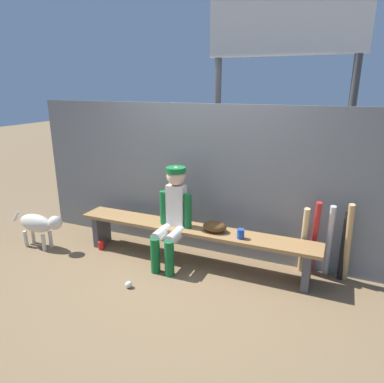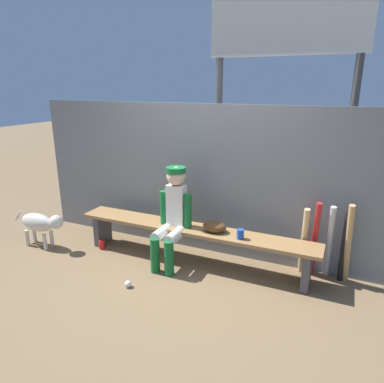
{
  "view_description": "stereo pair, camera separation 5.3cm",
  "coord_description": "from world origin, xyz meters",
  "px_view_note": "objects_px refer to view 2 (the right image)",
  "views": [
    {
      "loc": [
        1.53,
        -3.52,
        2.09
      ],
      "look_at": [
        0.0,
        0.0,
        0.91
      ],
      "focal_mm": 32.54,
      "sensor_mm": 36.0,
      "label": 1
    },
    {
      "loc": [
        1.57,
        -3.5,
        2.09
      ],
      "look_at": [
        0.0,
        0.0,
        0.91
      ],
      "focal_mm": 32.54,
      "sensor_mm": 36.0,
      "label": 2
    }
  ],
  "objects_px": {
    "bat_wood_natural": "(304,241)",
    "cup_on_ground": "(102,245)",
    "player_seated": "(172,214)",
    "baseball_glove": "(215,227)",
    "dugout_bench": "(192,235)",
    "dog": "(41,223)",
    "bat_aluminum_black": "(344,247)",
    "baseball": "(128,284)",
    "bat_aluminum_silver": "(329,242)",
    "scoreboard": "(290,52)",
    "cup_on_bench": "(240,234)",
    "bat_wood_tan": "(348,244)",
    "bat_aluminum_red": "(315,239)"
  },
  "relations": [
    {
      "from": "bat_wood_natural",
      "to": "cup_on_ground",
      "type": "relative_size",
      "value": 7.54
    },
    {
      "from": "player_seated",
      "to": "baseball_glove",
      "type": "xyz_separation_m",
      "value": [
        0.49,
        0.11,
        -0.12
      ]
    },
    {
      "from": "dugout_bench",
      "to": "baseball_glove",
      "type": "bearing_deg",
      "value": 0.0
    },
    {
      "from": "dugout_bench",
      "to": "dog",
      "type": "bearing_deg",
      "value": -168.12
    },
    {
      "from": "bat_aluminum_black",
      "to": "baseball",
      "type": "distance_m",
      "value": 2.36
    },
    {
      "from": "bat_aluminum_silver",
      "to": "scoreboard",
      "type": "xyz_separation_m",
      "value": [
        -0.78,
        1.18,
        2.06
      ]
    },
    {
      "from": "dugout_bench",
      "to": "bat_wood_natural",
      "type": "relative_size",
      "value": 3.59
    },
    {
      "from": "bat_aluminum_silver",
      "to": "cup_on_bench",
      "type": "xyz_separation_m",
      "value": [
        -0.91,
        -0.37,
        0.08
      ]
    },
    {
      "from": "bat_aluminum_silver",
      "to": "player_seated",
      "type": "bearing_deg",
      "value": -166.68
    },
    {
      "from": "player_seated",
      "to": "bat_wood_tan",
      "type": "distance_m",
      "value": 1.95
    },
    {
      "from": "cup_on_bench",
      "to": "dog",
      "type": "relative_size",
      "value": 0.13
    },
    {
      "from": "bat_wood_tan",
      "to": "cup_on_bench",
      "type": "distance_m",
      "value": 1.14
    },
    {
      "from": "bat_aluminum_red",
      "to": "cup_on_ground",
      "type": "height_order",
      "value": "bat_aluminum_red"
    },
    {
      "from": "bat_aluminum_silver",
      "to": "bat_wood_tan",
      "type": "distance_m",
      "value": 0.2
    },
    {
      "from": "bat_wood_natural",
      "to": "bat_aluminum_silver",
      "type": "distance_m",
      "value": 0.27
    },
    {
      "from": "cup_on_ground",
      "to": "dugout_bench",
      "type": "bearing_deg",
      "value": 6.93
    },
    {
      "from": "dugout_bench",
      "to": "dog",
      "type": "relative_size",
      "value": 3.53
    },
    {
      "from": "dog",
      "to": "scoreboard",
      "type": "bearing_deg",
      "value": 34.64
    },
    {
      "from": "dugout_bench",
      "to": "player_seated",
      "type": "relative_size",
      "value": 2.52
    },
    {
      "from": "bat_aluminum_silver",
      "to": "scoreboard",
      "type": "relative_size",
      "value": 0.25
    },
    {
      "from": "baseball_glove",
      "to": "baseball",
      "type": "bearing_deg",
      "value": -131.12
    },
    {
      "from": "bat_aluminum_black",
      "to": "cup_on_ground",
      "type": "xyz_separation_m",
      "value": [
        -2.92,
        -0.43,
        -0.36
      ]
    },
    {
      "from": "bat_wood_natural",
      "to": "bat_wood_tan",
      "type": "height_order",
      "value": "bat_wood_tan"
    },
    {
      "from": "bat_wood_natural",
      "to": "dugout_bench",
      "type": "bearing_deg",
      "value": -168.49
    },
    {
      "from": "bat_wood_natural",
      "to": "bat_aluminum_black",
      "type": "xyz_separation_m",
      "value": [
        0.42,
        0.02,
        0.0
      ]
    },
    {
      "from": "dugout_bench",
      "to": "cup_on_bench",
      "type": "height_order",
      "value": "cup_on_bench"
    },
    {
      "from": "cup_on_ground",
      "to": "cup_on_bench",
      "type": "xyz_separation_m",
      "value": [
        1.86,
        0.08,
        0.46
      ]
    },
    {
      "from": "bat_aluminum_black",
      "to": "baseball",
      "type": "bearing_deg",
      "value": -152.82
    },
    {
      "from": "scoreboard",
      "to": "bat_wood_tan",
      "type": "bearing_deg",
      "value": -52.0
    },
    {
      "from": "cup_on_bench",
      "to": "cup_on_ground",
      "type": "bearing_deg",
      "value": -177.41
    },
    {
      "from": "dugout_bench",
      "to": "cup_on_bench",
      "type": "xyz_separation_m",
      "value": [
        0.61,
        -0.07,
        0.15
      ]
    },
    {
      "from": "baseball_glove",
      "to": "bat_wood_natural",
      "type": "xyz_separation_m",
      "value": [
        0.97,
        0.26,
        -0.11
      ]
    },
    {
      "from": "bat_aluminum_silver",
      "to": "bat_wood_tan",
      "type": "height_order",
      "value": "bat_wood_tan"
    },
    {
      "from": "baseball_glove",
      "to": "cup_on_ground",
      "type": "xyz_separation_m",
      "value": [
        -1.53,
        -0.15,
        -0.47
      ]
    },
    {
      "from": "player_seated",
      "to": "bat_aluminum_red",
      "type": "xyz_separation_m",
      "value": [
        1.57,
        0.4,
        -0.19
      ]
    },
    {
      "from": "baseball",
      "to": "cup_on_bench",
      "type": "relative_size",
      "value": 0.67
    },
    {
      "from": "baseball_glove",
      "to": "bat_wood_natural",
      "type": "height_order",
      "value": "bat_wood_natural"
    },
    {
      "from": "bat_aluminum_black",
      "to": "scoreboard",
      "type": "distance_m",
      "value": 2.58
    },
    {
      "from": "dugout_bench",
      "to": "bat_aluminum_silver",
      "type": "distance_m",
      "value": 1.55
    },
    {
      "from": "bat_aluminum_red",
      "to": "cup_on_ground",
      "type": "relative_size",
      "value": 8.24
    },
    {
      "from": "dog",
      "to": "bat_wood_tan",
      "type": "bearing_deg",
      "value": 10.13
    },
    {
      "from": "bat_wood_tan",
      "to": "scoreboard",
      "type": "height_order",
      "value": "scoreboard"
    },
    {
      "from": "bat_aluminum_red",
      "to": "bat_aluminum_black",
      "type": "xyz_separation_m",
      "value": [
        0.31,
        -0.01,
        -0.03
      ]
    },
    {
      "from": "baseball_glove",
      "to": "bat_aluminum_red",
      "type": "distance_m",
      "value": 1.12
    },
    {
      "from": "bat_wood_natural",
      "to": "cup_on_ground",
      "type": "height_order",
      "value": "bat_wood_natural"
    },
    {
      "from": "bat_wood_natural",
      "to": "dog",
      "type": "relative_size",
      "value": 0.98
    },
    {
      "from": "bat_wood_natural",
      "to": "baseball",
      "type": "distance_m",
      "value": 1.99
    },
    {
      "from": "dog",
      "to": "cup_on_ground",
      "type": "bearing_deg",
      "value": 19.51
    },
    {
      "from": "baseball_glove",
      "to": "scoreboard",
      "type": "distance_m",
      "value": 2.51
    },
    {
      "from": "dugout_bench",
      "to": "bat_wood_tan",
      "type": "distance_m",
      "value": 1.73
    }
  ]
}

